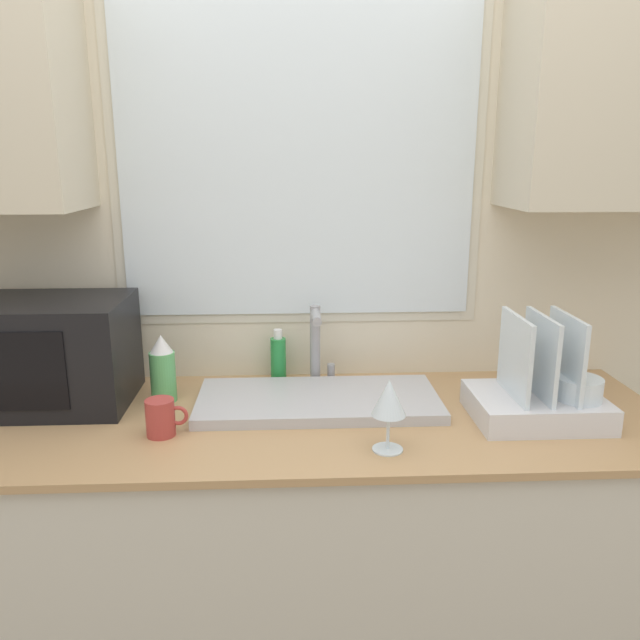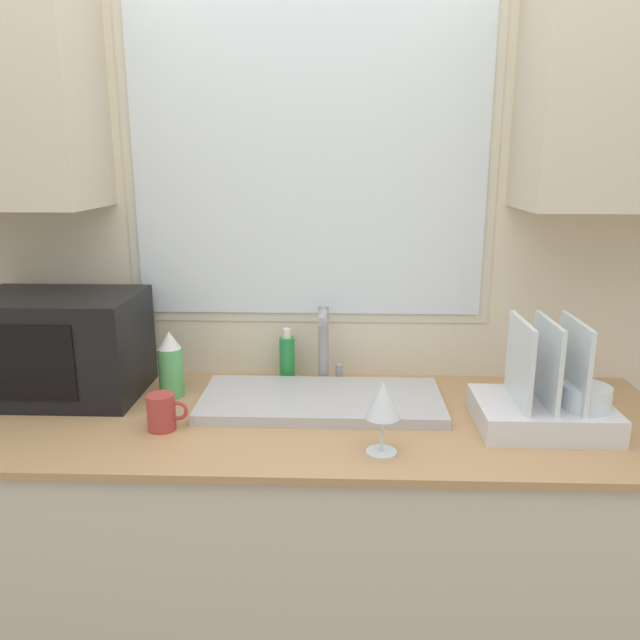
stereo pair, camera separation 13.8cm
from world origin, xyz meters
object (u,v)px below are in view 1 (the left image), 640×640
Objects in this scene: faucet at (317,340)px; microwave at (43,353)px; soap_bottle at (278,358)px; mug_near_sink at (161,418)px; wine_glass at (389,400)px; dish_rack at (541,395)px; spray_bottle at (163,369)px.

faucet is 0.79m from microwave.
mug_near_sink is at bearing -126.95° from soap_bottle.
wine_glass is (0.56, -0.11, 0.08)m from mug_near_sink.
microwave is (-0.78, -0.11, 0.01)m from faucet.
faucet is 2.30× the size of mug_near_sink.
microwave reaches higher than dish_rack.
microwave is 2.64× the size of wine_glass.
faucet is 1.37× the size of wine_glass.
dish_rack is 1.00m from mug_near_sink.
mug_near_sink is (0.04, -0.24, -0.05)m from spray_bottle.
microwave reaches higher than faucet.
dish_rack is 2.02× the size of soap_bottle.
faucet is 0.67m from dish_rack.
spray_bottle is 1.10× the size of wine_glass.
faucet is at bearing 8.23° from microwave.
faucet is 0.49m from wine_glass.
wine_glass is at bearing -20.62° from microwave.
soap_bottle is 0.94× the size of wine_glass.
microwave is at bearing 159.38° from wine_glass.
spray_bottle is at bearing 169.76° from dish_rack.
mug_near_sink is at bearing 168.66° from wine_glass.
dish_rack is at bearing -25.45° from soap_bottle.
faucet is at bearing 40.44° from mug_near_sink.
spray_bottle is 0.36m from soap_bottle.
faucet reaches higher than wine_glass.
wine_glass is at bearing -159.59° from dish_rack.
dish_rack is (1.37, -0.19, -0.08)m from microwave.
dish_rack reaches higher than mug_near_sink.
dish_rack is 1.72× the size of spray_bottle.
spray_bottle is at bearing 99.32° from mug_near_sink.
soap_bottle is at bearing 118.37° from wine_glass.
faucet is 1.25× the size of spray_bottle.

